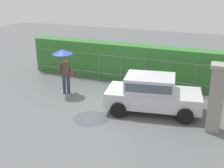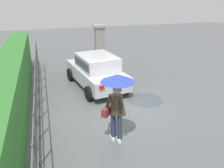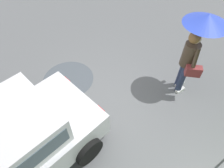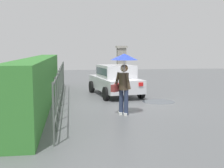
{
  "view_description": "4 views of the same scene",
  "coord_description": "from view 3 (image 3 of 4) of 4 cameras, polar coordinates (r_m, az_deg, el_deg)",
  "views": [
    {
      "loc": [
        4.91,
        -10.17,
        4.95
      ],
      "look_at": [
        0.52,
        0.35,
        0.86
      ],
      "focal_mm": 45.97,
      "sensor_mm": 36.0,
      "label": 1
    },
    {
      "loc": [
        -7.66,
        2.36,
        4.19
      ],
      "look_at": [
        0.03,
        0.15,
        0.99
      ],
      "focal_mm": 38.67,
      "sensor_mm": 36.0,
      "label": 2
    },
    {
      "loc": [
        1.49,
        2.36,
        4.11
      ],
      "look_at": [
        -0.08,
        0.11,
        0.9
      ],
      "focal_mm": 32.25,
      "sensor_mm": 36.0,
      "label": 3
    },
    {
      "loc": [
        -11.55,
        2.36,
        2.24
      ],
      "look_at": [
        0.33,
        0.65,
        0.8
      ],
      "focal_mm": 46.78,
      "sensor_mm": 36.0,
      "label": 4
    }
  ],
  "objects": [
    {
      "name": "pedestrian",
      "position": [
        4.65,
        23.18,
        11.37
      ],
      "size": [
        0.92,
        0.92,
        2.09
      ],
      "rotation": [
        0.0,
        0.0,
        2.37
      ],
      "color": "#2D3856",
      "rests_on": "ground"
    },
    {
      "name": "puddle_near",
      "position": [
        5.66,
        -12.3,
        1.41
      ],
      "size": [
        1.38,
        1.38,
        0.0
      ],
      "primitive_type": "cylinder",
      "color": "#4C545B",
      "rests_on": "ground"
    },
    {
      "name": "ground_plane",
      "position": [
        4.97,
        -1.53,
        -6.45
      ],
      "size": [
        40.0,
        40.0,
        0.0
      ],
      "primitive_type": "plane",
      "color": "slate"
    }
  ]
}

